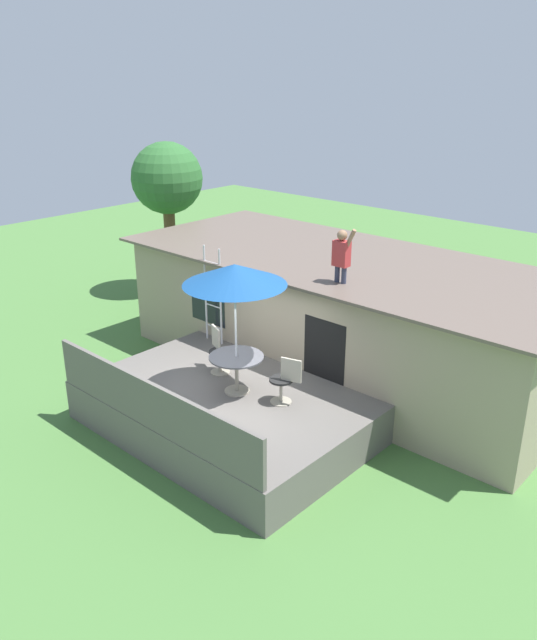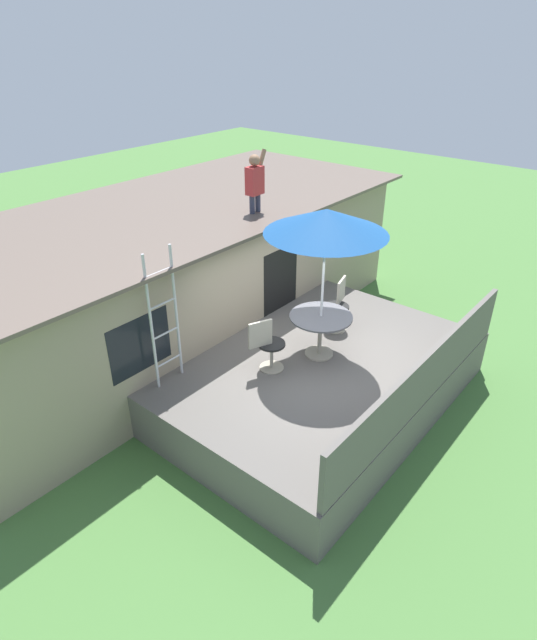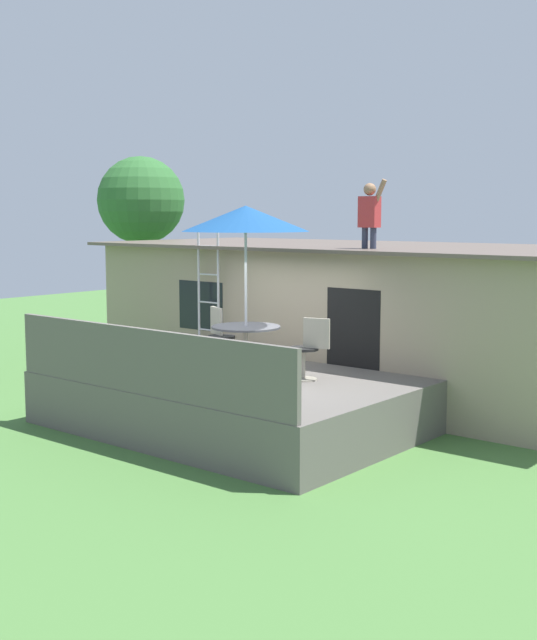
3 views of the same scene
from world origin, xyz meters
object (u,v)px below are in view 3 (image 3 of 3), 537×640
step_ladder (208,288)px  patio_chair_left (220,337)px  patio_table (246,337)px  person_figure (370,211)px  backyard_tree (141,203)px  patio_chair_right (308,349)px  patio_umbrella (246,219)px

step_ladder → patio_chair_left: size_ratio=2.39×
patio_table → person_figure: 2.94m
patio_chair_left → backyard_tree: (-6.41, 4.09, 2.23)m
patio_chair_left → patio_chair_right: same height
patio_umbrella → patio_chair_right: patio_umbrella is taller
patio_table → patio_chair_right: (0.97, 0.27, -0.13)m
step_ladder → backyard_tree: backyard_tree is taller
person_figure → patio_chair_left: 3.16m
step_ladder → patio_chair_left: step_ladder is taller
patio_umbrella → patio_chair_right: size_ratio=2.76×
patio_table → person_figure: size_ratio=0.94×
person_figure → patio_chair_left: size_ratio=1.21×
patio_table → patio_chair_left: patio_chair_left is taller
patio_table → step_ladder: 2.57m
patio_table → patio_umbrella: 1.76m
patio_chair_right → backyard_tree: (-8.28, 4.20, 2.23)m
patio_table → backyard_tree: bearing=148.5°
patio_chair_left → patio_chair_right: 1.87m
patio_umbrella → person_figure: size_ratio=2.29×
patio_umbrella → patio_chair_right: 2.14m
backyard_tree → patio_umbrella: bearing=-31.5°
patio_chair_left → backyard_tree: bearing=170.7°
backyard_tree → patio_chair_right: bearing=-26.9°
patio_chair_right → backyard_tree: backyard_tree is taller
patio_table → step_ladder: bearing=146.6°
patio_umbrella → patio_chair_left: 2.13m
step_ladder → patio_chair_right: step_ladder is taller
step_ladder → person_figure: size_ratio=1.98×
step_ladder → person_figure: bearing=13.9°
person_figure → backyard_tree: bearing=163.8°
person_figure → patio_chair_left: bearing=-134.9°
patio_chair_left → backyard_tree: size_ratio=0.20×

